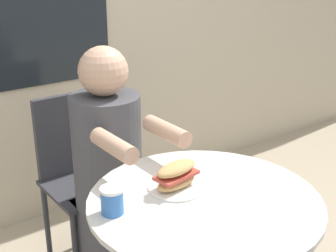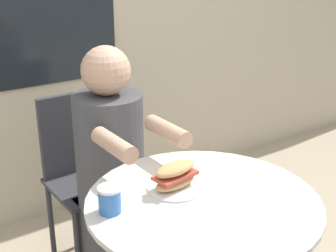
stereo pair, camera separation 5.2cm
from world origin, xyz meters
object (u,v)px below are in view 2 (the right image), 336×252
sandwich_on_plate (175,178)px  drink_cup (110,200)px  cafe_table (202,246)px  diner_chair (82,163)px  seated_diner (115,191)px

sandwich_on_plate → drink_cup: 0.26m
cafe_table → drink_cup: (-0.30, 0.10, 0.24)m
diner_chair → sandwich_on_plate: (0.00, -0.81, 0.26)m
sandwich_on_plate → diner_chair: bearing=90.3°
seated_diner → drink_cup: (-0.26, -0.47, 0.26)m
sandwich_on_plate → drink_cup: sandwich_on_plate is taller
cafe_table → seated_diner: (-0.04, 0.57, -0.03)m
seated_diner → sandwich_on_plate: 0.53m
seated_diner → sandwich_on_plate: size_ratio=5.84×
diner_chair → cafe_table: bearing=92.1°
sandwich_on_plate → drink_cup: bearing=-178.7°
cafe_table → diner_chair: diner_chair is taller
diner_chair → drink_cup: (-0.26, -0.81, 0.26)m
sandwich_on_plate → cafe_table: bearing=-70.8°
diner_chair → seated_diner: (0.00, -0.34, -0.00)m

